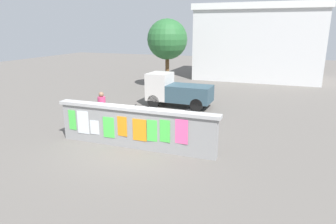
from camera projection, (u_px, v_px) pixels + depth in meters
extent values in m
plane|color=#605B56|center=(194.00, 101.00, 18.52)|extent=(60.00, 60.00, 0.00)
cube|color=gray|center=(135.00, 129.00, 11.11)|extent=(6.10, 0.30, 1.43)
cube|color=#A7A7A7|center=(134.00, 109.00, 10.90)|extent=(6.30, 0.42, 0.12)
cube|color=#4CD84C|center=(72.00, 120.00, 11.82)|extent=(0.33, 0.03, 0.79)
cube|color=silver|center=(83.00, 122.00, 11.66)|extent=(0.50, 0.02, 0.91)
cube|color=silver|center=(95.00, 127.00, 11.53)|extent=(0.38, 0.02, 0.55)
cube|color=#4CD84C|center=(109.00, 127.00, 11.30)|extent=(0.46, 0.02, 0.80)
cube|color=orange|center=(122.00, 126.00, 11.08)|extent=(0.40, 0.03, 0.75)
cube|color=orange|center=(139.00, 130.00, 10.86)|extent=(0.54, 0.02, 0.81)
cube|color=#4CD84C|center=(152.00, 131.00, 10.69)|extent=(0.38, 0.03, 0.79)
cube|color=#4CD84C|center=(165.00, 131.00, 10.51)|extent=(0.39, 0.03, 0.81)
cube|color=#F9599E|center=(182.00, 132.00, 10.30)|extent=(0.46, 0.04, 0.87)
cylinder|color=black|center=(154.00, 101.00, 16.96)|extent=(0.70, 0.22, 0.70)
cylinder|color=black|center=(163.00, 96.00, 18.12)|extent=(0.70, 0.22, 0.70)
cylinder|color=black|center=(197.00, 105.00, 16.06)|extent=(0.70, 0.22, 0.70)
cylinder|color=black|center=(203.00, 100.00, 17.23)|extent=(0.70, 0.22, 0.70)
cube|color=silver|center=(160.00, 86.00, 17.30)|extent=(1.23, 1.53, 1.50)
cube|color=#334C59|center=(190.00, 94.00, 16.74)|extent=(2.43, 1.55, 0.90)
cylinder|color=black|center=(133.00, 117.00, 14.05)|extent=(0.61, 0.23, 0.60)
cylinder|color=black|center=(161.00, 118.00, 13.89)|extent=(0.61, 0.25, 0.60)
cube|color=gold|center=(147.00, 112.00, 13.89)|extent=(1.03, 0.46, 0.32)
cube|color=black|center=(151.00, 108.00, 13.82)|extent=(0.60, 0.34, 0.10)
cube|color=#262626|center=(135.00, 106.00, 13.89)|extent=(0.17, 0.55, 0.03)
cylinder|color=black|center=(173.00, 122.00, 13.21)|extent=(0.66, 0.11, 0.66)
cylinder|color=black|center=(196.00, 124.00, 12.96)|extent=(0.66, 0.11, 0.66)
cube|color=silver|center=(185.00, 119.00, 13.04)|extent=(0.95, 0.14, 0.06)
cylinder|color=silver|center=(188.00, 114.00, 12.94)|extent=(0.03, 0.03, 0.40)
cube|color=black|center=(188.00, 110.00, 12.89)|extent=(0.21, 0.10, 0.05)
cube|color=black|center=(174.00, 110.00, 13.05)|extent=(0.09, 0.44, 0.03)
cylinder|color=#3F994C|center=(104.00, 118.00, 13.53)|extent=(0.12, 0.12, 0.80)
cylinder|color=#3F994C|center=(102.00, 119.00, 13.37)|extent=(0.12, 0.12, 0.80)
cylinder|color=#D83F72|center=(102.00, 104.00, 13.27)|extent=(0.35, 0.35, 0.60)
sphere|color=#8C664C|center=(101.00, 94.00, 13.16)|extent=(0.22, 0.22, 0.22)
cylinder|color=brown|center=(167.00, 71.00, 22.12)|extent=(0.28, 0.28, 2.53)
sphere|color=#286230|center=(167.00, 39.00, 21.52)|extent=(2.86, 2.86, 2.86)
cube|color=silver|center=(258.00, 45.00, 26.33)|extent=(10.10, 6.04, 5.71)
cube|color=silver|center=(261.00, 8.00, 25.50)|extent=(10.40, 6.34, 0.50)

